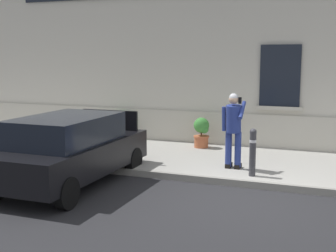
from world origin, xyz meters
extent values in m
plane|color=#232326|center=(0.00, 0.00, 0.00)|extent=(80.00, 80.00, 0.00)
cube|color=#99968E|center=(0.00, 2.80, 0.07)|extent=(24.00, 3.60, 0.15)
cube|color=gray|center=(0.00, 0.94, 0.07)|extent=(24.00, 0.12, 0.15)
cube|color=beige|center=(0.00, 5.30, 3.75)|extent=(24.00, 1.40, 7.50)
cube|color=#BCB7A8|center=(0.00, 4.58, 0.55)|extent=(24.00, 0.08, 1.10)
cube|color=black|center=(0.00, 4.57, 2.20)|extent=(1.10, 0.06, 1.70)
cube|color=#BCB7A8|center=(0.00, 4.54, 1.30)|extent=(1.30, 0.12, 0.10)
cube|color=black|center=(-3.68, -0.20, 0.62)|extent=(1.76, 4.00, 0.64)
cube|color=black|center=(-3.68, -0.35, 1.22)|extent=(1.55, 2.40, 0.56)
cube|color=black|center=(-3.69, 1.81, 0.40)|extent=(1.66, 0.10, 0.20)
cube|color=yellow|center=(-3.69, 1.81, 0.58)|extent=(0.52, 0.02, 0.12)
cube|color=#B21414|center=(-4.44, 1.81, 0.84)|extent=(0.16, 0.04, 0.18)
cube|color=#B21414|center=(-2.93, 1.81, 0.84)|extent=(0.16, 0.04, 0.18)
cube|color=black|center=(-3.69, 1.55, 1.12)|extent=(1.49, 0.06, 0.60)
cylinder|color=black|center=(-2.88, -1.60, 0.30)|extent=(0.20, 0.60, 0.60)
cylinder|color=black|center=(-4.48, 1.20, 0.30)|extent=(0.20, 0.60, 0.60)
cylinder|color=black|center=(-2.89, 1.20, 0.30)|extent=(0.20, 0.60, 0.60)
cylinder|color=#333338|center=(-0.11, 1.35, 0.62)|extent=(0.14, 0.14, 0.95)
sphere|color=#333338|center=(-0.11, 1.35, 1.12)|extent=(0.15, 0.15, 0.15)
cylinder|color=silver|center=(-0.11, 1.35, 0.92)|extent=(0.15, 0.15, 0.06)
cylinder|color=#333338|center=(-3.96, 1.35, 0.62)|extent=(0.14, 0.14, 0.95)
sphere|color=#333338|center=(-3.96, 1.35, 1.12)|extent=(0.15, 0.15, 0.15)
cylinder|color=silver|center=(-3.96, 1.35, 0.92)|extent=(0.15, 0.15, 0.06)
cylinder|color=navy|center=(-0.76, 1.86, 0.60)|extent=(0.15, 0.15, 0.82)
cube|color=black|center=(-0.76, 1.92, 0.20)|extent=(0.12, 0.28, 0.10)
cylinder|color=navy|center=(-0.54, 1.86, 0.60)|extent=(0.15, 0.15, 0.82)
cube|color=black|center=(-0.54, 1.92, 0.20)|extent=(0.12, 0.28, 0.10)
cylinder|color=navy|center=(-0.65, 1.83, 1.32)|extent=(0.34, 0.39, 0.65)
sphere|color=tan|center=(-0.65, 1.79, 1.77)|extent=(0.22, 0.22, 0.22)
sphere|color=silver|center=(-0.65, 1.79, 1.80)|extent=(0.21, 0.21, 0.21)
cylinder|color=navy|center=(-0.87, 1.81, 1.31)|extent=(0.09, 0.14, 0.57)
cylinder|color=navy|center=(-0.45, 1.81, 1.53)|extent=(0.09, 0.44, 0.39)
cube|color=black|center=(-0.50, 1.77, 1.75)|extent=(0.07, 0.02, 0.15)
cylinder|color=#606B38|center=(-4.76, 4.24, 0.32)|extent=(0.40, 0.40, 0.34)
cylinder|color=#606B38|center=(-4.76, 4.24, 0.46)|extent=(0.44, 0.44, 0.05)
cylinder|color=#47331E|center=(-4.76, 4.24, 0.61)|extent=(0.04, 0.04, 0.24)
sphere|color=#1E5628|center=(-4.76, 4.24, 0.79)|extent=(0.44, 0.44, 0.44)
sphere|color=#1E5628|center=(-4.66, 4.19, 0.69)|extent=(0.24, 0.24, 0.24)
cylinder|color=#B25B38|center=(-2.06, 3.96, 0.32)|extent=(0.40, 0.40, 0.34)
cylinder|color=#B25B38|center=(-2.06, 3.96, 0.46)|extent=(0.44, 0.44, 0.05)
cylinder|color=#47331E|center=(-2.06, 3.96, 0.61)|extent=(0.04, 0.04, 0.24)
sphere|color=#387F33|center=(-2.06, 3.96, 0.79)|extent=(0.44, 0.44, 0.44)
sphere|color=#387F33|center=(-1.96, 3.91, 0.69)|extent=(0.24, 0.24, 0.24)
camera|label=1|loc=(1.65, -8.27, 2.73)|focal=48.55mm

